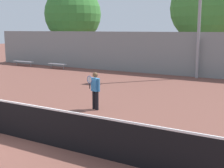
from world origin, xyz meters
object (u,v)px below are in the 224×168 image
Objects in this scene: tennis_player at (95,89)px; bench_by_gate at (24,62)px; bench_adjacent_court at (57,64)px; tree_green_tall at (204,8)px; tennis_net at (24,121)px; tree_green_broad at (73,14)px.

tennis_player is 0.70× the size of bench_by_gate.
tree_green_tall is (10.18, 6.01, 4.48)m from bench_adjacent_court.
tree_green_broad is (-13.40, 19.69, 4.14)m from tennis_net.
tree_green_tall is at bearing 23.17° from bench_by_gate.
tree_green_broad reaches higher than tennis_player.
bench_adjacent_court is at bearing 156.51° from tennis_player.
tennis_player is at bearing -42.96° from bench_adjacent_court.
tennis_net is 19.77m from tree_green_tall.
tennis_net is 6.87× the size of bench_adjacent_court.
tree_green_tall is at bearing 108.88° from tennis_player.
bench_adjacent_court is at bearing 0.00° from bench_by_gate.
tennis_net is at bearing -52.60° from bench_adjacent_court.
tree_green_broad is at bearing 178.32° from tree_green_tall.
tennis_player is 15.86m from tree_green_tall.
tree_green_broad is at bearing 124.25° from tennis_net.
bench_by_gate is 15.92m from tree_green_tall.
bench_adjacent_court is at bearing 127.40° from tennis_net.
tree_green_broad is (-13.27, 15.74, 3.84)m from tennis_player.
bench_by_gate is (-3.87, -0.00, 0.00)m from bench_adjacent_court.
tree_green_tall is 1.00× the size of tree_green_broad.
tennis_net is 19.31m from bench_by_gate.
bench_by_gate is (-13.89, 9.33, -0.47)m from tennis_player.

